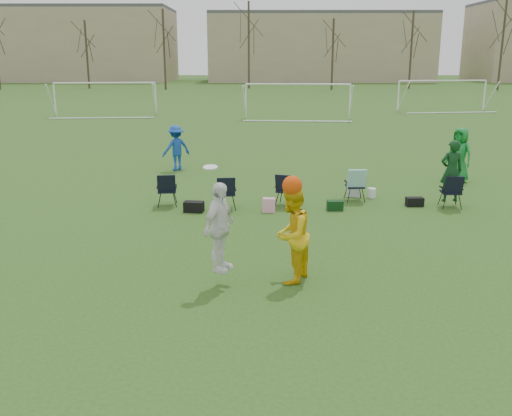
{
  "coord_description": "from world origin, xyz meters",
  "views": [
    {
      "loc": [
        1.18,
        -8.53,
        4.27
      ],
      "look_at": [
        1.16,
        2.81,
        1.25
      ],
      "focal_mm": 40.0,
      "sensor_mm": 36.0,
      "label": 1
    }
  ],
  "objects_px": {
    "fielder_green_far": "(459,155)",
    "goal_mid": "(298,91)",
    "goal_right": "(443,87)",
    "center_contest": "(266,231)",
    "fielder_blue": "(176,148)",
    "goal_left": "(105,90)"
  },
  "relations": [
    {
      "from": "fielder_green_far",
      "to": "goal_mid",
      "type": "distance_m",
      "value": 21.34
    },
    {
      "from": "goal_right",
      "to": "fielder_green_far",
      "type": "bearing_deg",
      "value": -114.14
    },
    {
      "from": "center_contest",
      "to": "goal_right",
      "type": "xyz_separation_m",
      "value": [
        14.65,
        36.16,
        0.87
      ]
    },
    {
      "from": "goal_right",
      "to": "goal_mid",
      "type": "bearing_deg",
      "value": -161.43
    },
    {
      "from": "fielder_blue",
      "to": "center_contest",
      "type": "relative_size",
      "value": 0.74
    },
    {
      "from": "center_contest",
      "to": "goal_mid",
      "type": "distance_m",
      "value": 30.29
    },
    {
      "from": "fielder_blue",
      "to": "center_contest",
      "type": "xyz_separation_m",
      "value": [
        3.29,
        -11.4,
        0.19
      ]
    },
    {
      "from": "fielder_blue",
      "to": "goal_left",
      "type": "distance_m",
      "value": 22.29
    },
    {
      "from": "fielder_green_far",
      "to": "goal_right",
      "type": "relative_size",
      "value": 0.26
    },
    {
      "from": "fielder_green_far",
      "to": "center_contest",
      "type": "xyz_separation_m",
      "value": [
        -6.87,
        -9.27,
        0.1
      ]
    },
    {
      "from": "center_contest",
      "to": "goal_left",
      "type": "height_order",
      "value": "goal_left"
    },
    {
      "from": "fielder_green_far",
      "to": "goal_left",
      "type": "height_order",
      "value": "goal_left"
    },
    {
      "from": "fielder_green_far",
      "to": "goal_mid",
      "type": "bearing_deg",
      "value": 151.92
    },
    {
      "from": "fielder_blue",
      "to": "center_contest",
      "type": "bearing_deg",
      "value": 73.04
    },
    {
      "from": "center_contest",
      "to": "goal_left",
      "type": "relative_size",
      "value": 0.32
    },
    {
      "from": "center_contest",
      "to": "fielder_green_far",
      "type": "bearing_deg",
      "value": 53.45
    },
    {
      "from": "fielder_green_far",
      "to": "goal_left",
      "type": "distance_m",
      "value": 29.27
    },
    {
      "from": "goal_right",
      "to": "center_contest",
      "type": "bearing_deg",
      "value": -120.06
    },
    {
      "from": "fielder_blue",
      "to": "goal_left",
      "type": "relative_size",
      "value": 0.23
    },
    {
      "from": "goal_left",
      "to": "goal_right",
      "type": "bearing_deg",
      "value": 3.75
    },
    {
      "from": "fielder_green_far",
      "to": "center_contest",
      "type": "distance_m",
      "value": 11.54
    },
    {
      "from": "fielder_blue",
      "to": "center_contest",
      "type": "distance_m",
      "value": 11.87
    }
  ]
}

